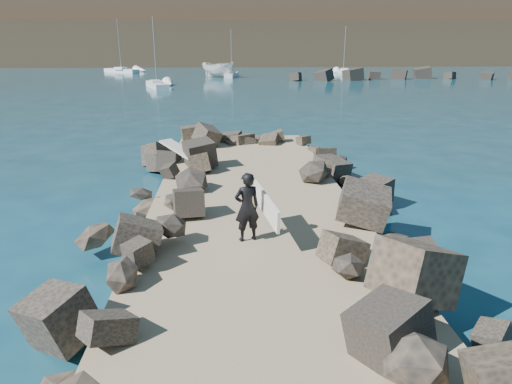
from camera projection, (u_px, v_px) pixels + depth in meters
ground at (254, 230)px, 13.20m from camera, size 800.00×800.00×0.00m
jetty at (259, 251)px, 11.21m from camera, size 6.00×26.00×0.60m
riprap_left at (142, 238)px, 11.45m from camera, size 2.60×22.00×1.00m
riprap_right at (369, 232)px, 11.80m from camera, size 2.60×22.00×1.00m
breakwater_secondary at (468, 75)px, 67.29m from camera, size 52.00×4.00×1.20m
headland at (255, 10)px, 160.48m from camera, size 360.00×140.00×32.00m
surfboard_resting at (182, 153)px, 17.87m from camera, size 1.94×2.09×0.08m
boat_imported at (218, 69)px, 70.31m from camera, size 6.14×5.94×2.40m
surfer_with_board at (250, 207)px, 10.86m from camera, size 1.04×2.09×1.70m
sailboat_d at (343, 72)px, 78.45m from camera, size 1.97×6.58×7.88m
sailboat_a at (157, 85)px, 54.13m from camera, size 3.58×6.86×8.17m
sailboat_f at (357, 64)px, 104.58m from camera, size 1.53×6.01×7.31m
sailboat_b at (232, 75)px, 71.10m from camera, size 2.42×6.04×7.24m
sailboat_e at (121, 71)px, 81.83m from camera, size 7.06×6.11×9.20m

